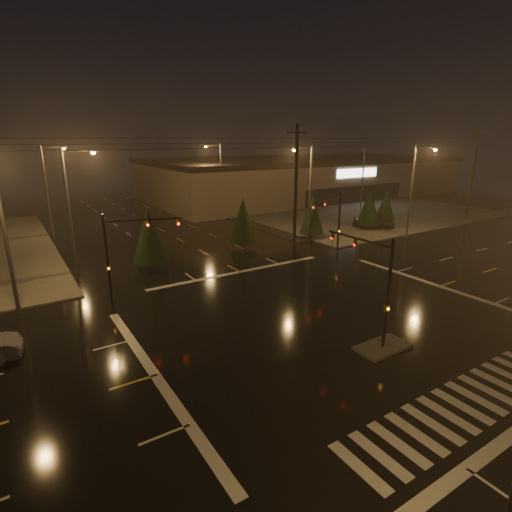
# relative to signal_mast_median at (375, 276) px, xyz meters

# --- Properties ---
(ground) EXTENTS (140.00, 140.00, 0.00)m
(ground) POSITION_rel_signal_mast_median_xyz_m (-0.00, 3.07, -3.75)
(ground) COLOR black
(ground) RESTS_ON ground
(sidewalk_ne) EXTENTS (36.00, 36.00, 0.12)m
(sidewalk_ne) POSITION_rel_signal_mast_median_xyz_m (30.00, 33.07, -3.69)
(sidewalk_ne) COLOR #45433D
(sidewalk_ne) RESTS_ON ground
(median_island) EXTENTS (3.00, 1.60, 0.15)m
(median_island) POSITION_rel_signal_mast_median_xyz_m (-0.00, -0.93, -3.68)
(median_island) COLOR #45433D
(median_island) RESTS_ON ground
(crosswalk) EXTENTS (15.00, 2.60, 0.01)m
(crosswalk) POSITION_rel_signal_mast_median_xyz_m (-0.00, -5.93, -3.75)
(crosswalk) COLOR beige
(crosswalk) RESTS_ON ground
(stop_bar_far) EXTENTS (16.00, 0.50, 0.01)m
(stop_bar_far) POSITION_rel_signal_mast_median_xyz_m (-0.00, 14.07, -3.75)
(stop_bar_far) COLOR beige
(stop_bar_far) RESTS_ON ground
(parking_lot) EXTENTS (50.00, 24.00, 0.08)m
(parking_lot) POSITION_rel_signal_mast_median_xyz_m (35.00, 31.07, -3.71)
(parking_lot) COLOR black
(parking_lot) RESTS_ON ground
(retail_building) EXTENTS (60.20, 28.30, 7.20)m
(retail_building) POSITION_rel_signal_mast_median_xyz_m (35.00, 49.06, 0.09)
(retail_building) COLOR #6E5E4F
(retail_building) RESTS_ON ground
(signal_mast_median) EXTENTS (0.25, 4.59, 6.00)m
(signal_mast_median) POSITION_rel_signal_mast_median_xyz_m (0.00, 0.00, 0.00)
(signal_mast_median) COLOR black
(signal_mast_median) RESTS_ON ground
(signal_mast_ne) EXTENTS (4.84, 1.86, 6.00)m
(signal_mast_ne) POSITION_rel_signal_mast_median_xyz_m (9.50, 13.21, 0.04)
(signal_mast_ne) COLOR black
(signal_mast_ne) RESTS_ON ground
(signal_mast_nw) EXTENTS (4.84, 1.86, 6.00)m
(signal_mast_nw) POSITION_rel_signal_mast_median_xyz_m (-9.50, 13.21, 0.04)
(signal_mast_nw) COLOR black
(signal_mast_nw) RESTS_ON ground
(streetlight_1) EXTENTS (2.77, 0.32, 10.00)m
(streetlight_1) POSITION_rel_signal_mast_median_xyz_m (-11.18, 21.07, 2.05)
(streetlight_1) COLOR #38383A
(streetlight_1) RESTS_ON ground
(streetlight_2) EXTENTS (2.77, 0.32, 10.00)m
(streetlight_2) POSITION_rel_signal_mast_median_xyz_m (-11.18, 37.07, 2.05)
(streetlight_2) COLOR #38383A
(streetlight_2) RESTS_ON ground
(streetlight_3) EXTENTS (2.77, 0.32, 10.00)m
(streetlight_3) POSITION_rel_signal_mast_median_xyz_m (11.18, 19.07, 2.05)
(streetlight_3) COLOR #38383A
(streetlight_3) RESTS_ON ground
(streetlight_4) EXTENTS (2.77, 0.32, 10.00)m
(streetlight_4) POSITION_rel_signal_mast_median_xyz_m (11.18, 39.07, 2.05)
(streetlight_4) COLOR #38383A
(streetlight_4) RESTS_ON ground
(streetlight_5) EXTENTS (0.32, 2.77, 10.00)m
(streetlight_5) POSITION_rel_signal_mast_median_xyz_m (-16.00, 14.26, 2.05)
(streetlight_5) COLOR #38383A
(streetlight_5) RESTS_ON ground
(streetlight_6) EXTENTS (0.32, 2.77, 10.00)m
(streetlight_6) POSITION_rel_signal_mast_median_xyz_m (22.00, 14.26, 2.05)
(streetlight_6) COLOR #38383A
(streetlight_6) RESTS_ON ground
(utility_pole_1) EXTENTS (2.20, 0.32, 12.00)m
(utility_pole_1) POSITION_rel_signal_mast_median_xyz_m (8.00, 17.07, 2.38)
(utility_pole_1) COLOR black
(utility_pole_1) RESTS_ON ground
(utility_pole_2) EXTENTS (2.20, 0.32, 12.00)m
(utility_pole_2) POSITION_rel_signal_mast_median_xyz_m (38.00, 17.07, 2.38)
(utility_pole_2) COLOR black
(utility_pole_2) RESTS_ON ground
(conifer_0) EXTENTS (2.63, 2.63, 4.81)m
(conifer_0) POSITION_rel_signal_mast_median_xyz_m (12.47, 19.72, -1.00)
(conifer_0) COLOR black
(conifer_0) RESTS_ON ground
(conifer_1) EXTENTS (2.73, 2.73, 4.97)m
(conifer_1) POSITION_rel_signal_mast_median_xyz_m (21.39, 19.72, -0.92)
(conifer_1) COLOR black
(conifer_1) RESTS_ON ground
(conifer_2) EXTENTS (2.42, 2.42, 4.49)m
(conifer_2) POSITION_rel_signal_mast_median_xyz_m (25.36, 20.56, -1.16)
(conifer_2) COLOR black
(conifer_2) RESTS_ON ground
(conifer_3) EXTENTS (2.91, 2.91, 5.25)m
(conifer_3) POSITION_rel_signal_mast_median_xyz_m (-6.02, 18.63, -0.78)
(conifer_3) COLOR black
(conifer_3) RESTS_ON ground
(conifer_4) EXTENTS (2.79, 2.79, 5.06)m
(conifer_4) POSITION_rel_signal_mast_median_xyz_m (4.17, 20.51, -0.87)
(conifer_4) COLOR black
(conifer_4) RESTS_ON ground
(car_parked) EXTENTS (4.65, 5.20, 1.71)m
(car_parked) POSITION_rel_signal_mast_median_xyz_m (22.62, 19.89, -2.90)
(car_parked) COLOR black
(car_parked) RESTS_ON ground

